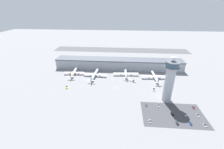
% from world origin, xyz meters
% --- Properties ---
extents(ground_plane, '(1000.00, 1000.00, 0.00)m').
position_xyz_m(ground_plane, '(0.00, 0.00, 0.00)').
color(ground_plane, gray).
extents(terminal_building, '(221.75, 25.00, 17.42)m').
position_xyz_m(terminal_building, '(0.00, 70.00, 8.81)').
color(terminal_building, '#A3A8B2').
rests_on(terminal_building, ground).
extents(runway_strip, '(332.63, 44.00, 0.01)m').
position_xyz_m(runway_strip, '(0.00, 188.39, 0.00)').
color(runway_strip, '#515154').
rests_on(runway_strip, ground).
extents(control_tower, '(16.24, 16.24, 54.95)m').
position_xyz_m(control_tower, '(61.25, -23.77, 28.08)').
color(control_tower, '#ADB2BC').
rests_on(control_tower, ground).
extents(parking_lot_surface, '(64.00, 40.00, 0.01)m').
position_xyz_m(parking_lot_surface, '(62.00, -50.30, 0.00)').
color(parking_lot_surface, '#424247').
rests_on(parking_lot_surface, ground).
extents(airplane_gate_alpha, '(32.91, 35.90, 12.15)m').
position_xyz_m(airplane_gate_alpha, '(-71.61, 36.64, 4.06)').
color(airplane_gate_alpha, white).
rests_on(airplane_gate_alpha, ground).
extents(airplane_gate_bravo, '(37.19, 44.30, 12.02)m').
position_xyz_m(airplane_gate_bravo, '(-36.24, 32.07, 4.02)').
color(airplane_gate_bravo, silver).
rests_on(airplane_gate_bravo, ground).
extents(airplane_gate_charlie, '(40.72, 32.81, 11.77)m').
position_xyz_m(airplane_gate_charlie, '(12.84, 39.75, 4.17)').
color(airplane_gate_charlie, white).
rests_on(airplane_gate_charlie, ground).
extents(airplane_gate_delta, '(40.61, 41.83, 11.55)m').
position_xyz_m(airplane_gate_delta, '(57.02, 32.04, 4.16)').
color(airplane_gate_delta, white).
rests_on(airplane_gate_delta, ground).
extents(service_truck_catering, '(3.27, 7.28, 3.12)m').
position_xyz_m(service_truck_catering, '(50.17, -1.85, 1.09)').
color(service_truck_catering, black).
rests_on(service_truck_catering, ground).
extents(service_truck_fuel, '(7.37, 7.09, 3.00)m').
position_xyz_m(service_truck_fuel, '(23.65, 19.47, 1.04)').
color(service_truck_fuel, black).
rests_on(service_truck_fuel, ground).
extents(service_truck_baggage, '(4.38, 6.54, 2.45)m').
position_xyz_m(service_truck_baggage, '(-68.55, -5.73, 0.85)').
color(service_truck_baggage, black).
rests_on(service_truck_baggage, ground).
extents(car_blue_compact, '(1.73, 4.61, 1.55)m').
position_xyz_m(car_blue_compact, '(74.95, -63.12, 0.60)').
color(car_blue_compact, black).
rests_on(car_blue_compact, ground).
extents(car_black_suv, '(1.81, 4.65, 1.50)m').
position_xyz_m(car_black_suv, '(36.42, -63.08, 0.58)').
color(car_black_suv, black).
rests_on(car_black_suv, ground).
extents(car_silver_sedan, '(1.93, 4.72, 1.36)m').
position_xyz_m(car_silver_sedan, '(87.12, -49.99, 0.53)').
color(car_silver_sedan, black).
rests_on(car_silver_sedan, ground).
extents(car_maroon_suv, '(1.87, 4.74, 1.59)m').
position_xyz_m(car_maroon_suv, '(35.96, -37.24, 0.62)').
color(car_maroon_suv, black).
rests_on(car_maroon_suv, ground).
extents(car_yellow_taxi, '(1.84, 4.24, 1.40)m').
position_xyz_m(car_yellow_taxi, '(61.64, -50.60, 0.54)').
color(car_yellow_taxi, black).
rests_on(car_yellow_taxi, ground).
extents(car_white_wagon, '(1.79, 4.03, 1.48)m').
position_xyz_m(car_white_wagon, '(87.85, -37.46, 0.57)').
color(car_white_wagon, black).
rests_on(car_white_wagon, ground).
extents(car_green_van, '(1.90, 4.66, 1.57)m').
position_xyz_m(car_green_van, '(62.31, -63.75, 0.61)').
color(car_green_van, black).
rests_on(car_green_van, ground).
extents(car_red_hatchback, '(2.03, 4.85, 1.42)m').
position_xyz_m(car_red_hatchback, '(87.82, -64.14, 0.55)').
color(car_red_hatchback, black).
rests_on(car_red_hatchback, ground).
extents(car_grey_coupe, '(2.07, 4.54, 1.44)m').
position_xyz_m(car_grey_coupe, '(74.57, -50.11, 0.55)').
color(car_grey_coupe, black).
rests_on(car_grey_coupe, ground).
extents(car_navy_sedan, '(1.93, 4.76, 1.45)m').
position_xyz_m(car_navy_sedan, '(49.54, -36.68, 0.56)').
color(car_navy_sedan, black).
rests_on(car_navy_sedan, ground).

